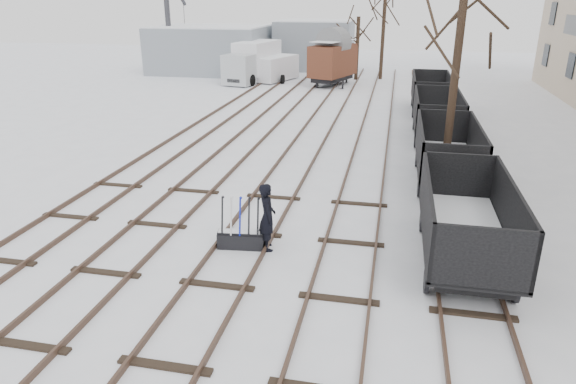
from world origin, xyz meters
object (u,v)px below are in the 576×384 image
freight_wagon_a (465,233)px  crane (171,44)px  lorry (253,61)px  worker (267,217)px  panel_van (275,68)px  box_van_wagon (333,60)px  ground_frame (241,238)px

freight_wagon_a → crane: crane is taller
freight_wagon_a → lorry: size_ratio=0.76×
worker → panel_van: size_ratio=0.40×
freight_wagon_a → crane: 39.35m
freight_wagon_a → box_van_wagon: box_van_wagon is taller
ground_frame → crane: size_ratio=0.15×
box_van_wagon → panel_van: bearing=-176.5°
worker → crane: size_ratio=0.20×
lorry → panel_van: size_ratio=1.46×
ground_frame → freight_wagon_a: size_ratio=0.27×
ground_frame → box_van_wagon: box_van_wagon is taller
freight_wagon_a → box_van_wagon: (-7.05, 27.88, 1.15)m
lorry → freight_wagon_a: bearing=-53.0°
freight_wagon_a → lorry: bearing=115.6°
worker → box_van_wagon: bearing=-19.4°
ground_frame → freight_wagon_a: (6.02, 0.43, 0.57)m
panel_van → crane: 10.99m
freight_wagon_a → panel_van: freight_wagon_a is taller
ground_frame → panel_van: 30.32m
ground_frame → worker: size_ratio=0.77×
panel_van → freight_wagon_a: bearing=-49.5°
ground_frame → panel_van: panel_van is taller
box_van_wagon → lorry: box_van_wagon is taller
crane → panel_van: bearing=-18.4°
worker → freight_wagon_a: freight_wagon_a is taller
ground_frame → worker: (0.75, 0.10, 0.69)m
ground_frame → box_van_wagon: bearing=85.8°
lorry → crane: 9.49m
lorry → ground_frame: bearing=-63.8°
worker → lorry: lorry is taller
ground_frame → box_van_wagon: size_ratio=0.30×
freight_wagon_a → lorry: lorry is taller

